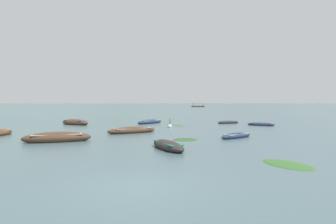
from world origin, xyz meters
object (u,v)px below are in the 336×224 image
object	(u,v)px
rowboat_5	(228,122)
ferry_0	(198,106)
rowboat_7	(168,146)
mooring_buoy	(170,127)
rowboat_1	(261,124)
rowboat_3	(75,122)
rowboat_6	(57,138)
rowboat_0	(150,122)
rowboat_9	(132,130)
rowboat_2	(236,136)

from	to	relation	value
rowboat_5	ferry_0	distance (m)	134.02
rowboat_5	rowboat_7	bearing A→B (deg)	-114.18
mooring_buoy	rowboat_1	bearing A→B (deg)	11.27
ferry_0	rowboat_1	bearing A→B (deg)	-96.59
rowboat_1	rowboat_5	xyz separation A→B (m)	(-2.81, 3.53, -0.00)
rowboat_3	rowboat_6	world-z (taller)	rowboat_6
rowboat_0	rowboat_3	bearing A→B (deg)	-170.42
ferry_0	rowboat_9	bearing A→B (deg)	-101.78
rowboat_9	mooring_buoy	world-z (taller)	mooring_buoy
rowboat_2	rowboat_7	xyz separation A→B (m)	(-5.41, -4.95, 0.04)
rowboat_3	rowboat_6	size ratio (longest dim) A/B	0.92
rowboat_1	ferry_0	bearing A→B (deg)	83.41
rowboat_0	rowboat_5	distance (m)	9.80
rowboat_1	ferry_0	world-z (taller)	ferry_0
rowboat_2	rowboat_6	xyz separation A→B (m)	(-12.62, -1.33, 0.11)
rowboat_1	rowboat_6	world-z (taller)	rowboat_6
rowboat_2	rowboat_9	world-z (taller)	rowboat_9
rowboat_0	mooring_buoy	xyz separation A→B (m)	(2.05, -6.41, -0.08)
rowboat_7	rowboat_9	size ratio (longest dim) A/B	0.84
rowboat_1	mooring_buoy	bearing A→B (deg)	-168.73
rowboat_0	mooring_buoy	size ratio (longest dim) A/B	3.89
rowboat_6	rowboat_7	xyz separation A→B (m)	(7.21, -3.61, -0.07)
rowboat_3	rowboat_7	world-z (taller)	rowboat_3
rowboat_1	rowboat_9	size ratio (longest dim) A/B	0.66
rowboat_1	rowboat_6	size ratio (longest dim) A/B	0.64
ferry_0	mooring_buoy	xyz separation A→B (m)	(-26.27, -138.35, -0.34)
rowboat_1	mooring_buoy	xyz separation A→B (m)	(-10.53, -2.10, -0.03)
rowboat_2	ferry_0	bearing A→B (deg)	81.52
rowboat_1	rowboat_7	distance (m)	19.92
rowboat_3	rowboat_5	bearing A→B (deg)	2.17
rowboat_3	ferry_0	size ratio (longest dim) A/B	0.59
rowboat_5	ferry_0	world-z (taller)	ferry_0
rowboat_2	rowboat_7	bearing A→B (deg)	-137.59
rowboat_9	mooring_buoy	bearing A→B (deg)	54.34
rowboat_0	rowboat_7	xyz separation A→B (m)	(0.93, -20.47, -0.00)
rowboat_5	rowboat_0	bearing A→B (deg)	175.39
rowboat_1	rowboat_9	distance (m)	15.88
rowboat_6	mooring_buoy	bearing A→B (deg)	51.42
rowboat_0	rowboat_9	bearing A→B (deg)	-97.89
ferry_0	mooring_buoy	world-z (taller)	ferry_0
rowboat_3	rowboat_6	bearing A→B (deg)	-80.50
rowboat_3	rowboat_7	distance (m)	21.35
rowboat_6	rowboat_7	size ratio (longest dim) A/B	1.22
rowboat_9	ferry_0	world-z (taller)	ferry_0
mooring_buoy	rowboat_2	bearing A→B (deg)	-64.78
rowboat_0	rowboat_6	world-z (taller)	rowboat_6
rowboat_6	ferry_0	world-z (taller)	ferry_0
mooring_buoy	ferry_0	bearing A→B (deg)	79.25
rowboat_9	rowboat_3	bearing A→B (deg)	126.01
rowboat_9	rowboat_7	bearing A→B (deg)	-74.35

